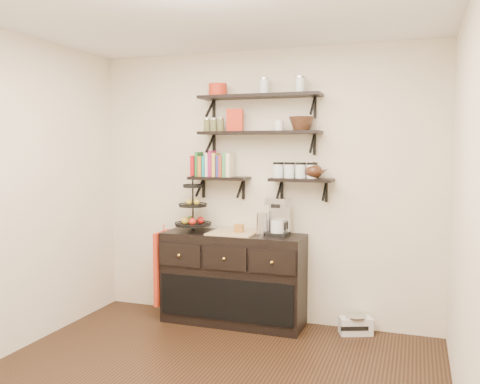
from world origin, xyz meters
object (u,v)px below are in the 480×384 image
Objects in this scene: coffee_maker at (279,218)px; radio at (356,325)px; fruit_stand at (193,213)px; sideboard at (233,278)px.

coffee_maker reaches higher than radio.
radio is (1.62, 0.08, -1.00)m from fruit_stand.
sideboard reaches higher than radio.
radio is (1.19, 0.08, -0.36)m from sideboard.
sideboard is at bearing -0.54° from fruit_stand.
radio is at bearing 9.34° from coffee_maker.
fruit_stand reaches higher than sideboard.
fruit_stand reaches higher than coffee_maker.
fruit_stand is at bearing 161.68° from radio.
fruit_stand is 1.90m from radio.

